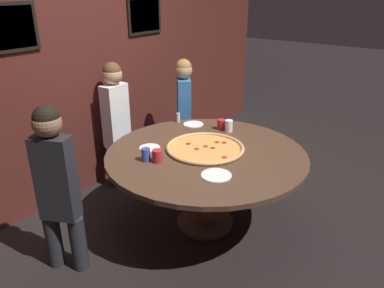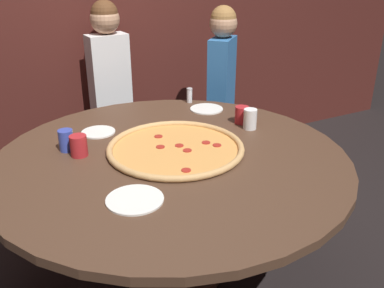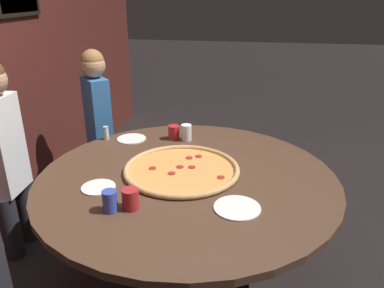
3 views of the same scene
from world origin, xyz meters
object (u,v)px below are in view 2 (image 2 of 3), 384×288
at_px(drink_cup_by_shaker, 79,146).
at_px(white_plate_near_front, 207,109).
at_px(drink_cup_beside_pizza, 242,115).
at_px(diner_centre_back, 221,85).
at_px(white_plate_left_side, 98,132).
at_px(condiment_shaker, 189,95).
at_px(giant_pizza, 176,148).
at_px(white_plate_far_back, 135,200).
at_px(drink_cup_far_left, 66,140).
at_px(diner_side_right, 110,84).
at_px(dining_table, 172,176).
at_px(drink_cup_centre_back, 250,119).

distance_m(drink_cup_by_shaker, white_plate_near_front, 0.93).
distance_m(drink_cup_beside_pizza, diner_centre_back, 0.77).
distance_m(white_plate_left_side, diner_centre_back, 1.17).
height_order(white_plate_near_front, condiment_shaker, condiment_shaker).
height_order(giant_pizza, white_plate_far_back, giant_pizza).
height_order(drink_cup_far_left, white_plate_left_side, drink_cup_far_left).
distance_m(drink_cup_by_shaker, white_plate_left_side, 0.30).
relative_size(white_plate_left_side, condiment_shaker, 1.91).
bearing_deg(diner_side_right, drink_cup_beside_pizza, 109.46).
xyz_separation_m(dining_table, white_plate_left_side, (-0.23, 0.45, 0.12)).
xyz_separation_m(drink_cup_far_left, diner_centre_back, (1.28, 0.61, -0.05)).
xyz_separation_m(dining_table, condiment_shaker, (0.45, 0.68, 0.16)).
bearing_deg(white_plate_near_front, diner_centre_back, 48.55).
bearing_deg(drink_cup_beside_pizza, giant_pizza, -162.34).
bearing_deg(white_plate_far_back, white_plate_left_side, 84.31).
bearing_deg(drink_cup_centre_back, condiment_shaker, 98.48).
relative_size(condiment_shaker, diner_centre_back, 0.07).
xyz_separation_m(drink_cup_centre_back, white_plate_left_side, (-0.77, 0.34, -0.05)).
height_order(white_plate_far_back, condiment_shaker, condiment_shaker).
xyz_separation_m(drink_cup_by_shaker, condiment_shaker, (0.85, 0.47, -0.00)).
relative_size(drink_cup_far_left, diner_centre_back, 0.08).
distance_m(drink_cup_beside_pizza, white_plate_near_front, 0.31).
relative_size(drink_cup_far_left, diner_side_right, 0.08).
relative_size(drink_cup_beside_pizza, diner_centre_back, 0.08).
xyz_separation_m(drink_cup_by_shaker, diner_centre_back, (1.24, 0.70, -0.05)).
height_order(dining_table, giant_pizza, giant_pizza).
relative_size(drink_cup_beside_pizza, white_plate_near_front, 0.48).
distance_m(drink_cup_beside_pizza, white_plate_left_side, 0.82).
height_order(drink_cup_by_shaker, diner_centre_back, diner_centre_back).
bearing_deg(diner_centre_back, drink_cup_by_shaker, -13.39).
bearing_deg(drink_cup_beside_pizza, diner_centre_back, 67.21).
distance_m(drink_cup_centre_back, white_plate_far_back, 0.95).
distance_m(drink_cup_by_shaker, white_plate_far_back, 0.53).
height_order(white_plate_left_side, condiment_shaker, condiment_shaker).
distance_m(drink_cup_far_left, diner_centre_back, 1.42).
height_order(drink_cup_beside_pizza, diner_side_right, diner_side_right).
height_order(condiment_shaker, diner_side_right, diner_side_right).
relative_size(drink_cup_beside_pizza, drink_cup_far_left, 0.92).
height_order(white_plate_far_back, white_plate_near_front, same).
bearing_deg(drink_cup_by_shaker, dining_table, -27.41).
bearing_deg(giant_pizza, white_plate_far_back, -135.11).
bearing_deg(drink_cup_far_left, drink_cup_beside_pizza, -5.55).
bearing_deg(drink_cup_centre_back, giant_pizza, -172.32).
xyz_separation_m(drink_cup_far_left, white_plate_left_side, (0.20, 0.15, -0.05)).
height_order(drink_cup_far_left, white_plate_far_back, drink_cup_far_left).
xyz_separation_m(condiment_shaker, diner_centre_back, (0.39, 0.23, -0.04)).
relative_size(dining_table, drink_cup_far_left, 15.97).
bearing_deg(dining_table, diner_centre_back, 47.11).
distance_m(dining_table, diner_side_right, 1.25).
xyz_separation_m(drink_cup_centre_back, diner_centre_back, (0.31, 0.80, -0.05)).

